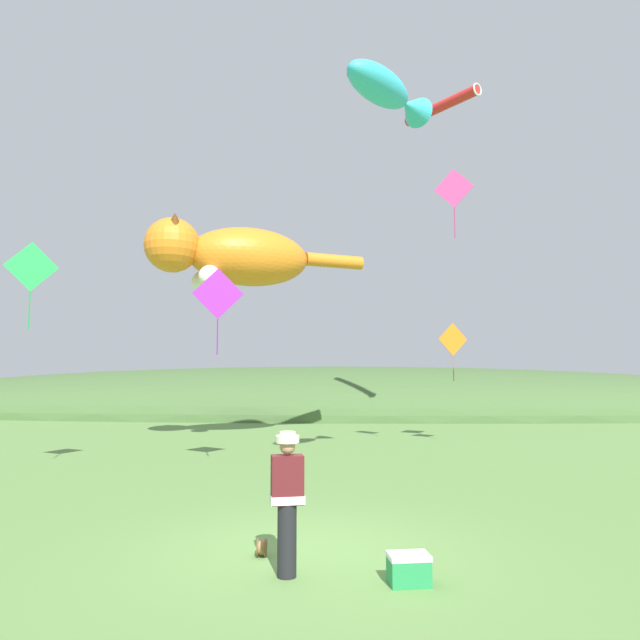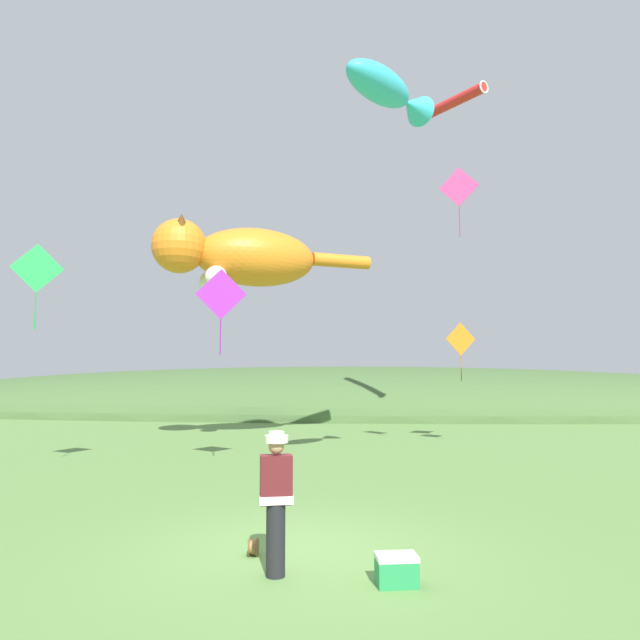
{
  "view_description": "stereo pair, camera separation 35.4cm",
  "coord_description": "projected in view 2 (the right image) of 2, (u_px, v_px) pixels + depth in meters",
  "views": [
    {
      "loc": [
        0.51,
        -8.14,
        2.54
      ],
      "look_at": [
        0.0,
        4.0,
        3.62
      ],
      "focal_mm": 32.0,
      "sensor_mm": 36.0,
      "label": 1
    },
    {
      "loc": [
        0.86,
        -8.12,
        2.54
      ],
      "look_at": [
        0.0,
        4.0,
        3.62
      ],
      "focal_mm": 32.0,
      "sensor_mm": 36.0,
      "label": 2
    }
  ],
  "objects": [
    {
      "name": "kite_spool",
      "position": [
        253.0,
        547.0,
        7.84
      ],
      "size": [
        0.12,
        0.24,
        0.24
      ],
      "color": "olive",
      "rests_on": "ground"
    },
    {
      "name": "ground_plane",
      "position": [
        300.0,
        554.0,
        7.91
      ],
      "size": [
        120.0,
        120.0,
        0.0
      ],
      "primitive_type": "plane",
      "color": "#5B8442"
    },
    {
      "name": "kite_diamond_orange",
      "position": [
        461.0,
        340.0,
        20.4
      ],
      "size": [
        1.11,
        0.46,
        2.09
      ],
      "color": "orange"
    },
    {
      "name": "festival_attendant",
      "position": [
        276.0,
        498.0,
        7.14
      ],
      "size": [
        0.47,
        0.34,
        1.77
      ],
      "color": "black",
      "rests_on": "ground"
    },
    {
      "name": "kite_fish_windsock",
      "position": [
        387.0,
        89.0,
        12.82
      ],
      "size": [
        2.33,
        2.73,
        0.87
      ],
      "color": "#33B2CC"
    },
    {
      "name": "kite_diamond_violet",
      "position": [
        221.0,
        295.0,
        14.51
      ],
      "size": [
        1.28,
        0.27,
        2.2
      ],
      "color": "purple"
    },
    {
      "name": "kite_diamond_pink",
      "position": [
        459.0,
        188.0,
        16.45
      ],
      "size": [
        1.09,
        0.41,
        2.05
      ],
      "color": "#E53F8C"
    },
    {
      "name": "kite_tube_streamer",
      "position": [
        448.0,
        104.0,
        19.99
      ],
      "size": [
        2.36,
        2.66,
        0.44
      ],
      "color": "red"
    },
    {
      "name": "distant_hill_ridge",
      "position": [
        346.0,
        413.0,
        34.17
      ],
      "size": [
        62.88,
        13.56,
        5.59
      ],
      "color": "#426033",
      "rests_on": "ground"
    },
    {
      "name": "kite_giant_cat",
      "position": [
        240.0,
        257.0,
        20.19
      ],
      "size": [
        7.53,
        4.17,
        2.45
      ],
      "color": "orange"
    },
    {
      "name": "kite_diamond_green",
      "position": [
        37.0,
        269.0,
        13.75
      ],
      "size": [
        1.07,
        0.55,
        2.09
      ],
      "color": "green"
    },
    {
      "name": "picnic_cooler",
      "position": [
        397.0,
        570.0,
        6.77
      ],
      "size": [
        0.54,
        0.4,
        0.36
      ],
      "color": "#268C4C",
      "rests_on": "ground"
    }
  ]
}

